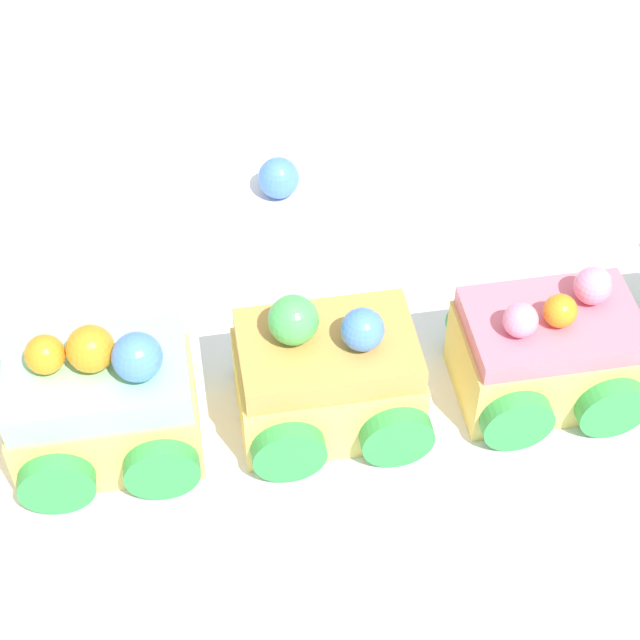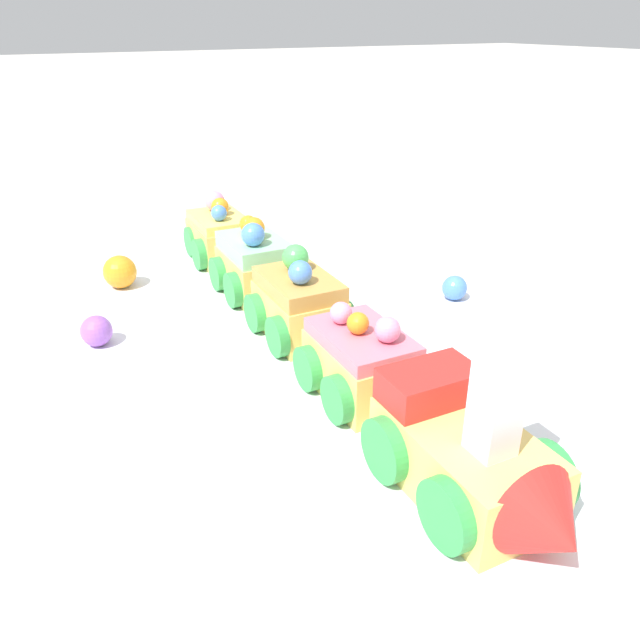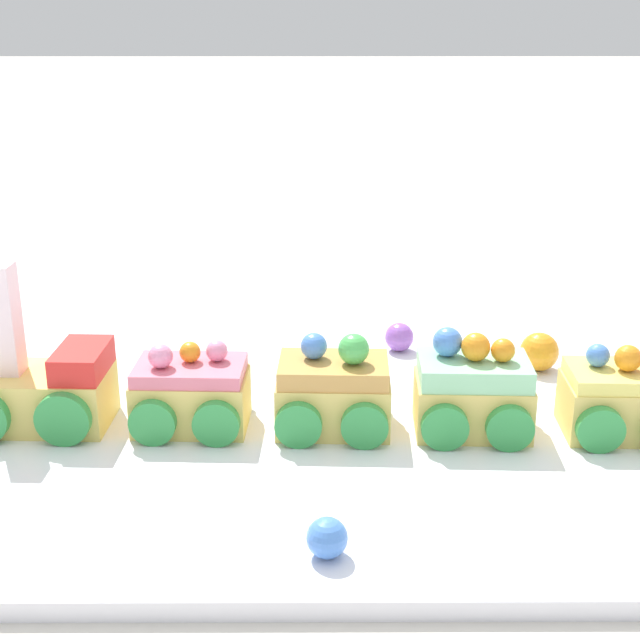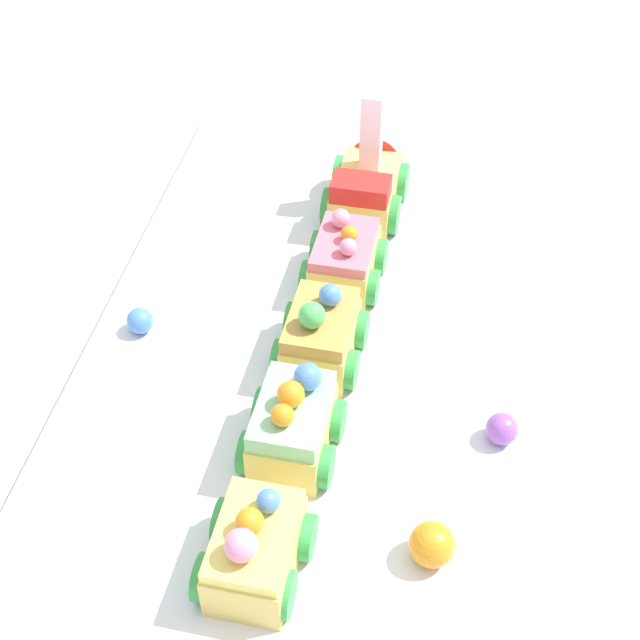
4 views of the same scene
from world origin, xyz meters
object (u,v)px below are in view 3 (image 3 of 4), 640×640
(gumball_purple, at_px, (399,337))
(gumball_orange, at_px, (539,352))
(cake_train_locomotive, at_px, (23,388))
(cake_car_strawberry, at_px, (191,394))
(cake_car_caramel, at_px, (334,394))
(gumball_blue, at_px, (327,538))
(cake_car_lemon, at_px, (623,399))
(cake_car_mint, at_px, (472,393))

(gumball_purple, bearing_deg, gumball_orange, 158.60)
(cake_train_locomotive, xyz_separation_m, cake_car_strawberry, (-0.12, 0.00, -0.00))
(cake_train_locomotive, xyz_separation_m, gumball_purple, (-0.28, -0.14, -0.01))
(cake_car_caramel, distance_m, gumball_orange, 0.20)
(cake_car_strawberry, relative_size, gumball_blue, 3.54)
(gumball_purple, relative_size, gumball_blue, 1.09)
(cake_train_locomotive, distance_m, cake_car_lemon, 0.42)
(cake_car_caramel, relative_size, cake_car_mint, 1.00)
(gumball_orange, bearing_deg, cake_car_strawberry, 20.56)
(cake_train_locomotive, distance_m, cake_car_strawberry, 0.12)
(cake_car_strawberry, height_order, gumball_purple, cake_car_strawberry)
(cake_car_strawberry, relative_size, cake_car_mint, 1.00)
(cake_train_locomotive, distance_m, gumball_orange, 0.40)
(cake_car_strawberry, height_order, gumball_blue, cake_car_strawberry)
(gumball_purple, distance_m, gumball_blue, 0.31)
(cake_train_locomotive, bearing_deg, gumball_orange, -163.86)
(cake_car_lemon, bearing_deg, cake_car_caramel, -0.01)
(cake_car_lemon, bearing_deg, gumball_purple, -45.78)
(cake_car_lemon, bearing_deg, gumball_blue, 37.92)
(cake_car_strawberry, height_order, cake_car_caramel, cake_car_caramel)
(cake_car_strawberry, bearing_deg, gumball_purple, -135.66)
(cake_train_locomotive, height_order, cake_car_caramel, cake_train_locomotive)
(gumball_purple, relative_size, gumball_orange, 0.78)
(cake_train_locomotive, relative_size, cake_car_mint, 1.61)
(gumball_purple, bearing_deg, cake_car_lemon, 132.03)
(cake_car_caramel, height_order, cake_car_mint, cake_car_mint)
(cake_car_caramel, bearing_deg, cake_car_strawberry, -0.01)
(gumball_purple, bearing_deg, gumball_blue, 77.83)
(cake_car_lemon, relative_size, gumball_purple, 3.25)
(cake_car_strawberry, height_order, gumball_orange, cake_car_strawberry)
(cake_car_caramel, xyz_separation_m, cake_car_mint, (-0.10, 0.00, 0.00))
(gumball_blue, bearing_deg, cake_car_mint, -123.91)
(cake_car_strawberry, bearing_deg, gumball_blue, 122.62)
(cake_train_locomotive, bearing_deg, cake_car_mint, -179.97)
(gumball_purple, bearing_deg, cake_car_strawberry, 42.15)
(cake_car_mint, height_order, cake_car_lemon, cake_car_mint)
(gumball_orange, bearing_deg, cake_train_locomotive, 13.95)
(cake_car_mint, relative_size, cake_car_lemon, 1.00)
(gumball_purple, bearing_deg, cake_car_mint, 103.68)
(cake_train_locomotive, xyz_separation_m, cake_car_caramel, (-0.22, 0.01, -0.00))
(gumball_blue, distance_m, gumball_orange, 0.31)
(cake_car_mint, distance_m, gumball_blue, 0.18)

